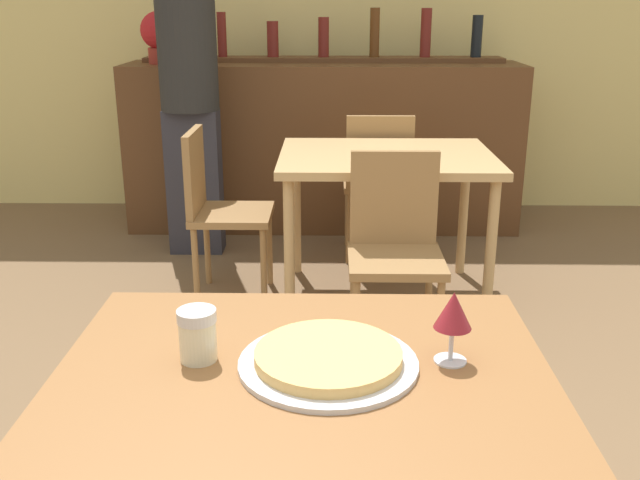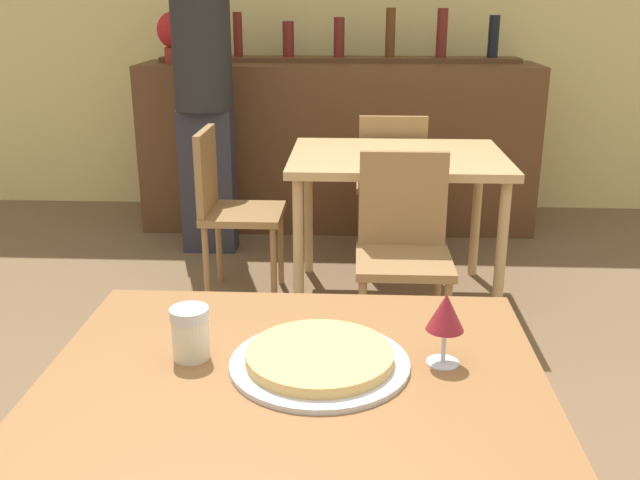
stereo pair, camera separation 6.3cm
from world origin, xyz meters
TOP-DOWN VIEW (x-y plane):
  - wall_back at (0.00, 3.97)m, footprint 8.00×0.05m
  - dining_table_near at (0.00, 0.00)m, footprint 1.04×0.81m
  - dining_table_far at (0.33, 2.16)m, footprint 1.06×0.83m
  - bar_counter at (0.00, 3.46)m, footprint 2.60×0.56m
  - bar_back_shelf at (-0.01, 3.60)m, footprint 2.39×0.24m
  - chair_far_side_front at (0.33, 1.58)m, footprint 0.40×0.40m
  - chair_far_side_back at (0.33, 2.75)m, footprint 0.40×0.40m
  - chair_far_side_left at (-0.53, 2.16)m, footprint 0.40×0.40m
  - pizza_tray at (0.05, 0.02)m, footprint 0.38×0.38m
  - cheese_shaker at (-0.22, 0.04)m, footprint 0.08×0.08m
  - person_standing at (-0.77, 2.88)m, footprint 0.34×0.34m
  - wine_glass at (0.31, 0.04)m, footprint 0.08×0.08m
  - potted_plant at (-1.05, 3.41)m, footprint 0.24×0.24m

SIDE VIEW (x-z plane):
  - chair_far_side_front at x=0.33m, z-range 0.07..0.95m
  - chair_far_side_back at x=0.33m, z-range 0.07..0.95m
  - chair_far_side_left at x=-0.53m, z-range 0.07..0.95m
  - bar_counter at x=0.00m, z-range 0.00..1.09m
  - dining_table_near at x=0.00m, z-range 0.29..1.05m
  - dining_table_far at x=0.33m, z-range 0.30..1.06m
  - pizza_tray at x=0.05m, z-range 0.76..0.79m
  - cheese_shaker at x=-0.22m, z-range 0.76..0.87m
  - wine_glass at x=0.31m, z-range 0.79..0.95m
  - person_standing at x=-0.77m, z-range 0.09..1.91m
  - bar_back_shelf at x=-0.01m, z-range 0.99..1.34m
  - potted_plant at x=-1.05m, z-range 1.11..1.44m
  - wall_back at x=0.00m, z-range 0.00..2.80m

